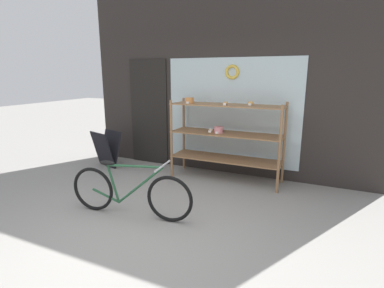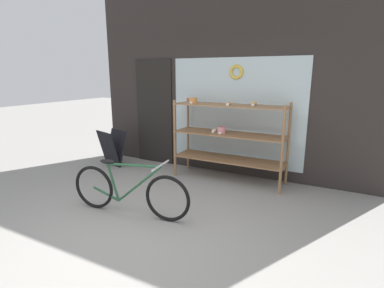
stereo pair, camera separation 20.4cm
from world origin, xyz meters
name	(u,v)px [view 1 (the left image)]	position (x,y,z in m)	size (l,w,h in m)	color
ground_plane	(143,237)	(0.00, 0.00, 0.00)	(30.00, 30.00, 0.00)	gray
storefront_facade	(220,73)	(-0.04, 2.64, 1.83)	(5.42, 0.13, 3.76)	#2D2826
display_case	(225,133)	(0.21, 2.23, 0.84)	(1.92, 0.54, 1.42)	#8E6642
bicycle	(129,192)	(-0.46, 0.38, 0.33)	(1.71, 0.46, 0.74)	black
sandwich_board	(107,149)	(-2.17, 1.97, 0.36)	(0.63, 0.52, 0.70)	black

